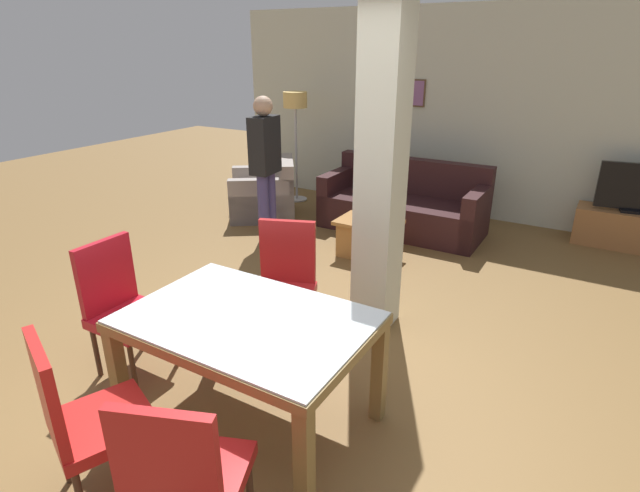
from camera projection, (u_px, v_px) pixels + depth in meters
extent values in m
plane|color=brown|center=(253.00, 420.00, 3.17)|extent=(18.00, 18.00, 0.00)
cube|color=beige|center=(476.00, 116.00, 6.50)|extent=(7.20, 0.06, 2.70)
cube|color=brown|center=(410.00, 93.00, 6.81)|extent=(0.44, 0.02, 0.36)
cube|color=#8C598C|center=(409.00, 93.00, 6.80)|extent=(0.40, 0.01, 0.32)
cube|color=beige|center=(382.00, 167.00, 3.80)|extent=(0.31, 0.33, 2.70)
cube|color=brown|center=(192.00, 362.00, 2.54)|extent=(1.42, 0.06, 0.06)
cube|color=brown|center=(290.00, 292.00, 3.26)|extent=(1.42, 0.06, 0.06)
cube|color=brown|center=(164.00, 295.00, 3.22)|extent=(0.06, 0.84, 0.06)
cube|color=brown|center=(351.00, 357.00, 2.58)|extent=(0.06, 0.84, 0.06)
cube|color=silver|center=(247.00, 317.00, 2.89)|extent=(1.40, 0.94, 0.01)
cube|color=brown|center=(119.00, 379.00, 3.01)|extent=(0.08, 0.08, 0.68)
cube|color=brown|center=(304.00, 467.00, 2.38)|extent=(0.08, 0.08, 0.68)
cube|color=brown|center=(216.00, 317.00, 3.69)|extent=(0.08, 0.08, 0.68)
cube|color=brown|center=(379.00, 372.00, 3.07)|extent=(0.08, 0.08, 0.68)
cube|color=#B11B1C|center=(193.00, 479.00, 2.21)|extent=(0.60, 0.60, 0.07)
cube|color=#B11B1C|center=(165.00, 465.00, 1.91)|extent=(0.42, 0.21, 0.51)
cylinder|color=#482C1D|center=(176.00, 478.00, 2.50)|extent=(0.04, 0.04, 0.40)
cylinder|color=#482C1D|center=(250.00, 488.00, 2.44)|extent=(0.04, 0.04, 0.40)
cube|color=#B11E20|center=(283.00, 296.00, 3.80)|extent=(0.60, 0.60, 0.07)
cube|color=#B11E20|center=(288.00, 251.00, 3.88)|extent=(0.42, 0.21, 0.51)
cylinder|color=#482C1D|center=(303.00, 338.00, 3.69)|extent=(0.04, 0.04, 0.40)
cylinder|color=#482C1D|center=(253.00, 334.00, 3.74)|extent=(0.04, 0.04, 0.40)
cylinder|color=#482C1D|center=(312.00, 313.00, 4.04)|extent=(0.04, 0.04, 0.40)
cylinder|color=#482C1D|center=(266.00, 309.00, 4.09)|extent=(0.04, 0.04, 0.40)
cube|color=red|center=(104.00, 423.00, 2.53)|extent=(0.60, 0.60, 0.07)
cube|color=red|center=(47.00, 393.00, 2.30)|extent=(0.42, 0.21, 0.51)
cylinder|color=#482C1D|center=(135.00, 423.00, 2.86)|extent=(0.04, 0.04, 0.40)
cylinder|color=#482C1D|center=(159.00, 464.00, 2.58)|extent=(0.04, 0.04, 0.40)
cylinder|color=#482C1D|center=(63.00, 453.00, 2.65)|extent=(0.04, 0.04, 0.40)
cube|color=#B01522|center=(132.00, 318.00, 3.50)|extent=(0.46, 0.46, 0.07)
cube|color=#B01522|center=(106.00, 275.00, 3.49)|extent=(0.05, 0.44, 0.51)
cylinder|color=#482C1D|center=(175.00, 341.00, 3.65)|extent=(0.04, 0.04, 0.40)
cylinder|color=#482C1D|center=(133.00, 368.00, 3.34)|extent=(0.04, 0.04, 0.40)
cylinder|color=#482C1D|center=(139.00, 327.00, 3.83)|extent=(0.04, 0.04, 0.40)
cylinder|color=#482C1D|center=(96.00, 352.00, 3.52)|extent=(0.04, 0.04, 0.40)
cube|color=black|center=(401.00, 215.00, 6.31)|extent=(2.01, 0.85, 0.42)
cube|color=black|center=(413.00, 176.00, 6.42)|extent=(2.01, 0.18, 0.45)
cube|color=black|center=(476.00, 218.00, 5.83)|extent=(0.16, 0.85, 0.67)
cube|color=black|center=(338.00, 195.00, 6.70)|extent=(0.16, 0.85, 0.67)
cube|color=gray|center=(263.00, 201.00, 6.89)|extent=(1.20, 1.20, 0.40)
cube|color=gray|center=(286.00, 173.00, 6.77)|extent=(0.65, 0.82, 0.38)
cube|color=gray|center=(262.00, 202.00, 6.51)|extent=(0.78, 0.61, 0.61)
cube|color=gray|center=(263.00, 187.00, 7.18)|extent=(0.78, 0.61, 0.61)
cube|color=#A16831|center=(369.00, 222.00, 5.48)|extent=(0.68, 0.48, 0.04)
cube|color=#A16831|center=(368.00, 240.00, 5.56)|extent=(0.60, 0.40, 0.38)
cylinder|color=#4C2D14|center=(381.00, 212.00, 5.47)|extent=(0.06, 0.06, 0.18)
cylinder|color=#4C2D14|center=(382.00, 202.00, 5.43)|extent=(0.02, 0.02, 0.06)
cylinder|color=#B7B7BC|center=(382.00, 198.00, 5.42)|extent=(0.03, 0.03, 0.01)
cube|color=#9F6638|center=(634.00, 231.00, 5.75)|extent=(1.24, 0.40, 0.44)
cube|color=black|center=(638.00, 211.00, 5.67)|extent=(0.41, 0.26, 0.03)
cylinder|color=#B7B7BC|center=(297.00, 199.00, 7.65)|extent=(0.31, 0.31, 0.02)
cylinder|color=#B7B7BC|center=(296.00, 155.00, 7.40)|extent=(0.04, 0.04, 1.35)
cylinder|color=#E5BC66|center=(295.00, 100.00, 7.10)|extent=(0.34, 0.34, 0.22)
cylinder|color=#433D74|center=(271.00, 204.00, 6.05)|extent=(0.13, 0.13, 0.82)
cylinder|color=#433D74|center=(263.00, 208.00, 5.91)|extent=(0.13, 0.13, 0.82)
cube|color=black|center=(265.00, 145.00, 5.71)|extent=(0.26, 0.40, 0.65)
sphere|color=tan|center=(263.00, 106.00, 5.54)|extent=(0.22, 0.22, 0.22)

